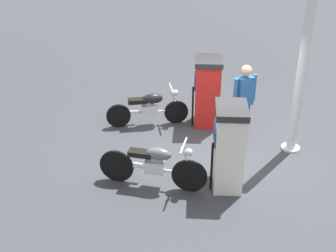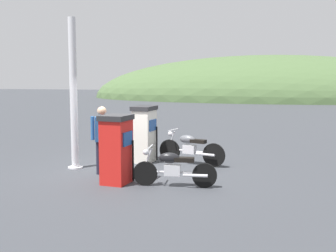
{
  "view_description": "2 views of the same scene",
  "coord_description": "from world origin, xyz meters",
  "px_view_note": "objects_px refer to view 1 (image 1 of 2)",
  "views": [
    {
      "loc": [
        1.67,
        8.15,
        5.03
      ],
      "look_at": [
        1.08,
        0.57,
        0.94
      ],
      "focal_mm": 48.39,
      "sensor_mm": 36.0,
      "label": 1
    },
    {
      "loc": [
        3.15,
        -10.37,
        2.51
      ],
      "look_at": [
        1.05,
        -0.28,
        1.26
      ],
      "focal_mm": 44.63,
      "sensor_mm": 36.0,
      "label": 2
    }
  ],
  "objects_px": {
    "motorcycle_far_pump": "(154,164)",
    "canopy_support_pole": "(303,63)",
    "fuel_pump_near": "(207,91)",
    "fuel_pump_far": "(229,147)",
    "motorcycle_near_pump": "(149,107)",
    "attendant_person": "(244,98)"
  },
  "relations": [
    {
      "from": "fuel_pump_far",
      "to": "motorcycle_near_pump",
      "type": "bearing_deg",
      "value": -62.01
    },
    {
      "from": "motorcycle_far_pump",
      "to": "canopy_support_pole",
      "type": "xyz_separation_m",
      "value": [
        -2.99,
        -1.13,
        1.45
      ]
    },
    {
      "from": "fuel_pump_near",
      "to": "canopy_support_pole",
      "type": "height_order",
      "value": "canopy_support_pole"
    },
    {
      "from": "motorcycle_far_pump",
      "to": "canopy_support_pole",
      "type": "distance_m",
      "value": 3.51
    },
    {
      "from": "motorcycle_near_pump",
      "to": "fuel_pump_near",
      "type": "bearing_deg",
      "value": 178.65
    },
    {
      "from": "fuel_pump_far",
      "to": "fuel_pump_near",
      "type": "bearing_deg",
      "value": -90.0
    },
    {
      "from": "fuel_pump_near",
      "to": "fuel_pump_far",
      "type": "relative_size",
      "value": 0.98
    },
    {
      "from": "attendant_person",
      "to": "canopy_support_pole",
      "type": "relative_size",
      "value": 0.43
    },
    {
      "from": "fuel_pump_far",
      "to": "attendant_person",
      "type": "relative_size",
      "value": 0.94
    },
    {
      "from": "fuel_pump_near",
      "to": "attendant_person",
      "type": "height_order",
      "value": "attendant_person"
    },
    {
      "from": "fuel_pump_far",
      "to": "motorcycle_near_pump",
      "type": "distance_m",
      "value": 2.9
    },
    {
      "from": "motorcycle_far_pump",
      "to": "attendant_person",
      "type": "distance_m",
      "value": 2.63
    },
    {
      "from": "fuel_pump_near",
      "to": "motorcycle_near_pump",
      "type": "distance_m",
      "value": 1.4
    },
    {
      "from": "fuel_pump_near",
      "to": "canopy_support_pole",
      "type": "distance_m",
      "value": 2.37
    },
    {
      "from": "fuel_pump_near",
      "to": "motorcycle_far_pump",
      "type": "xyz_separation_m",
      "value": [
        1.36,
        2.43,
        -0.33
      ]
    },
    {
      "from": "fuel_pump_far",
      "to": "attendant_person",
      "type": "xyz_separation_m",
      "value": [
        -0.65,
        -1.69,
        0.17
      ]
    },
    {
      "from": "attendant_person",
      "to": "fuel_pump_far",
      "type": "bearing_deg",
      "value": 68.88
    },
    {
      "from": "attendant_person",
      "to": "motorcycle_near_pump",
      "type": "bearing_deg",
      "value": -22.84
    },
    {
      "from": "motorcycle_near_pump",
      "to": "motorcycle_far_pump",
      "type": "bearing_deg",
      "value": 89.81
    },
    {
      "from": "fuel_pump_near",
      "to": "fuel_pump_far",
      "type": "bearing_deg",
      "value": 90.0
    },
    {
      "from": "fuel_pump_far",
      "to": "motorcycle_far_pump",
      "type": "relative_size",
      "value": 0.83
    },
    {
      "from": "fuel_pump_far",
      "to": "attendant_person",
      "type": "height_order",
      "value": "attendant_person"
    }
  ]
}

